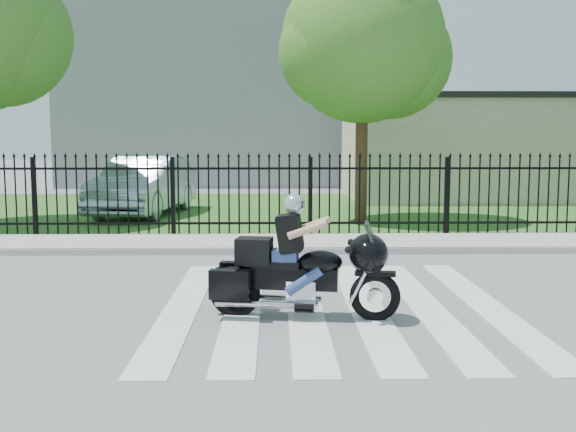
{
  "coord_description": "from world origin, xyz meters",
  "views": [
    {
      "loc": [
        -0.8,
        -8.67,
        2.2
      ],
      "look_at": [
        -0.58,
        1.72,
        1.0
      ],
      "focal_mm": 42.0,
      "sensor_mm": 36.0,
      "label": 1
    }
  ],
  "objects": [
    {
      "name": "building_tall",
      "position": [
        -3.0,
        26.0,
        6.0
      ],
      "size": [
        15.0,
        10.0,
        12.0
      ],
      "primitive_type": "cube",
      "color": "gray",
      "rests_on": "ground"
    },
    {
      "name": "ground",
      "position": [
        0.0,
        0.0,
        0.0
      ],
      "size": [
        120.0,
        120.0,
        0.0
      ],
      "primitive_type": "plane",
      "color": "slate",
      "rests_on": "ground"
    },
    {
      "name": "iron_fence",
      "position": [
        0.0,
        6.0,
        0.9
      ],
      "size": [
        26.0,
        0.04,
        1.8
      ],
      "color": "black",
      "rests_on": "ground"
    },
    {
      "name": "building_low",
      "position": [
        7.0,
        16.0,
        1.75
      ],
      "size": [
        10.0,
        6.0,
        3.5
      ],
      "primitive_type": "cube",
      "color": "beige",
      "rests_on": "ground"
    },
    {
      "name": "tree_mid",
      "position": [
        1.5,
        9.0,
        4.67
      ],
      "size": [
        4.2,
        4.2,
        6.78
      ],
      "color": "#382316",
      "rests_on": "ground"
    },
    {
      "name": "grass_strip",
      "position": [
        0.0,
        12.0,
        0.01
      ],
      "size": [
        40.0,
        12.0,
        0.02
      ],
      "primitive_type": "cube",
      "color": "#2C6020",
      "rests_on": "ground"
    },
    {
      "name": "sidewalk",
      "position": [
        0.0,
        5.0,
        0.06
      ],
      "size": [
        40.0,
        2.0,
        0.12
      ],
      "primitive_type": "cube",
      "color": "#ADAAA3",
      "rests_on": "ground"
    },
    {
      "name": "curb",
      "position": [
        0.0,
        4.0,
        0.06
      ],
      "size": [
        40.0,
        0.12,
        0.12
      ],
      "primitive_type": "cube",
      "color": "#ADAAA3",
      "rests_on": "ground"
    },
    {
      "name": "parked_car",
      "position": [
        -4.52,
        10.65,
        0.85
      ],
      "size": [
        2.46,
        5.25,
        1.67
      ],
      "primitive_type": "imported",
      "rotation": [
        0.0,
        0.0,
        -0.14
      ],
      "color": "#9DB4C6",
      "rests_on": "grass_strip"
    },
    {
      "name": "motorcycle_rider",
      "position": [
        -0.51,
        -0.55,
        0.64
      ],
      "size": [
        2.36,
        1.01,
        1.57
      ],
      "rotation": [
        0.0,
        0.0,
        -0.17
      ],
      "color": "black",
      "rests_on": "ground"
    },
    {
      "name": "crosswalk",
      "position": [
        0.0,
        0.0,
        0.01
      ],
      "size": [
        5.0,
        5.5,
        0.01
      ],
      "primitive_type": null,
      "color": "silver",
      "rests_on": "ground"
    },
    {
      "name": "building_low_roof",
      "position": [
        7.0,
        16.0,
        3.6
      ],
      "size": [
        10.2,
        6.2,
        0.2
      ],
      "primitive_type": "cube",
      "color": "black",
      "rests_on": "building_low"
    }
  ]
}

